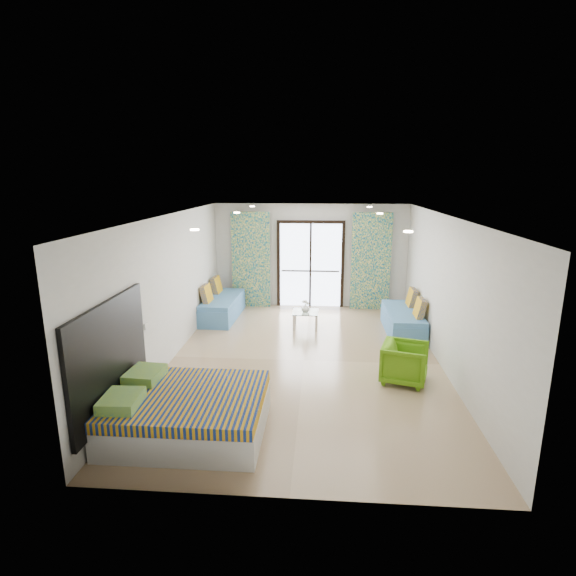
# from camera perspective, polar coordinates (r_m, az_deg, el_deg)

# --- Properties ---
(floor) EXTENTS (5.00, 7.50, 0.01)m
(floor) POSITION_cam_1_polar(r_m,az_deg,el_deg) (8.56, 2.07, -9.17)
(floor) COLOR #927557
(floor) RESTS_ON ground
(ceiling) EXTENTS (5.00, 7.50, 0.01)m
(ceiling) POSITION_cam_1_polar(r_m,az_deg,el_deg) (7.90, 2.24, 9.16)
(ceiling) COLOR silver
(ceiling) RESTS_ON ground
(wall_back) EXTENTS (5.00, 0.01, 2.70)m
(wall_back) POSITION_cam_1_polar(r_m,az_deg,el_deg) (11.79, 2.88, 4.09)
(wall_back) COLOR silver
(wall_back) RESTS_ON ground
(wall_front) EXTENTS (5.00, 0.01, 2.70)m
(wall_front) POSITION_cam_1_polar(r_m,az_deg,el_deg) (4.59, 0.23, -11.92)
(wall_front) COLOR silver
(wall_front) RESTS_ON ground
(wall_left) EXTENTS (0.01, 7.50, 2.70)m
(wall_left) POSITION_cam_1_polar(r_m,az_deg,el_deg) (8.59, -14.76, -0.05)
(wall_left) COLOR silver
(wall_left) RESTS_ON ground
(wall_right) EXTENTS (0.01, 7.50, 2.70)m
(wall_right) POSITION_cam_1_polar(r_m,az_deg,el_deg) (8.41, 19.42, -0.67)
(wall_right) COLOR silver
(wall_right) RESTS_ON ground
(balcony_door) EXTENTS (1.76, 0.08, 2.28)m
(balcony_door) POSITION_cam_1_polar(r_m,az_deg,el_deg) (11.78, 2.87, 3.63)
(balcony_door) COLOR black
(balcony_door) RESTS_ON floor
(balcony_rail) EXTENTS (1.52, 0.03, 0.04)m
(balcony_rail) POSITION_cam_1_polar(r_m,az_deg,el_deg) (11.85, 2.86, 2.17)
(balcony_rail) COLOR #595451
(balcony_rail) RESTS_ON balcony_door
(curtain_left) EXTENTS (1.00, 0.10, 2.50)m
(curtain_left) POSITION_cam_1_polar(r_m,az_deg,el_deg) (11.78, -4.72, 3.56)
(curtain_left) COLOR silver
(curtain_left) RESTS_ON floor
(curtain_right) EXTENTS (1.00, 0.10, 2.50)m
(curtain_right) POSITION_cam_1_polar(r_m,az_deg,el_deg) (11.70, 10.48, 3.30)
(curtain_right) COLOR silver
(curtain_right) RESTS_ON floor
(downlight_a) EXTENTS (0.12, 0.12, 0.02)m
(downlight_a) POSITION_cam_1_polar(r_m,az_deg,el_deg) (6.15, -11.77, 7.26)
(downlight_a) COLOR #FFE0B2
(downlight_a) RESTS_ON ceiling
(downlight_b) EXTENTS (0.12, 0.12, 0.02)m
(downlight_b) POSITION_cam_1_polar(r_m,az_deg,el_deg) (6.01, 15.03, 6.94)
(downlight_b) COLOR #FFE0B2
(downlight_b) RESTS_ON ceiling
(downlight_c) EXTENTS (0.12, 0.12, 0.02)m
(downlight_c) POSITION_cam_1_polar(r_m,az_deg,el_deg) (9.06, -6.52, 9.49)
(downlight_c) COLOR #FFE0B2
(downlight_c) RESTS_ON ceiling
(downlight_d) EXTENTS (0.12, 0.12, 0.02)m
(downlight_d) POSITION_cam_1_polar(r_m,az_deg,el_deg) (8.96, 11.59, 9.26)
(downlight_d) COLOR #FFE0B2
(downlight_d) RESTS_ON ceiling
(downlight_e) EXTENTS (0.12, 0.12, 0.02)m
(downlight_e) POSITION_cam_1_polar(r_m,az_deg,el_deg) (11.02, -4.56, 10.30)
(downlight_e) COLOR #FFE0B2
(downlight_e) RESTS_ON ceiling
(downlight_f) EXTENTS (0.12, 0.12, 0.02)m
(downlight_f) POSITION_cam_1_polar(r_m,az_deg,el_deg) (10.95, 10.32, 10.10)
(downlight_f) COLOR #FFE0B2
(downlight_f) RESTS_ON ceiling
(headboard) EXTENTS (0.06, 2.10, 1.50)m
(headboard) POSITION_cam_1_polar(r_m,az_deg,el_deg) (6.42, -21.63, -8.11)
(headboard) COLOR black
(headboard) RESTS_ON floor
(switch_plate) EXTENTS (0.02, 0.10, 0.10)m
(switch_plate) POSITION_cam_1_polar(r_m,az_deg,el_deg) (7.49, -17.59, -4.65)
(switch_plate) COLOR silver
(switch_plate) RESTS_ON wall_left
(bed) EXTENTS (2.02, 1.65, 0.70)m
(bed) POSITION_cam_1_polar(r_m,az_deg,el_deg) (6.39, -12.76, -15.06)
(bed) COLOR silver
(bed) RESTS_ON floor
(daybed_left) EXTENTS (0.79, 1.90, 0.93)m
(daybed_left) POSITION_cam_1_polar(r_m,az_deg,el_deg) (11.09, -8.38, -2.30)
(daybed_left) COLOR #4A7DB0
(daybed_left) RESTS_ON floor
(daybed_right) EXTENTS (0.72, 1.84, 0.91)m
(daybed_right) POSITION_cam_1_polar(r_m,az_deg,el_deg) (10.24, 14.44, -4.01)
(daybed_right) COLOR #4A7DB0
(daybed_right) RESTS_ON floor
(coffee_table) EXTENTS (0.58, 0.58, 0.66)m
(coffee_table) POSITION_cam_1_polar(r_m,az_deg,el_deg) (10.24, 2.24, -3.24)
(coffee_table) COLOR silver
(coffee_table) RESTS_ON floor
(vase) EXTENTS (0.25, 0.25, 0.19)m
(vase) POSITION_cam_1_polar(r_m,az_deg,el_deg) (10.15, 2.23, -2.58)
(vase) COLOR white
(vase) RESTS_ON coffee_table
(armchair) EXTENTS (0.85, 0.88, 0.74)m
(armchair) POSITION_cam_1_polar(r_m,az_deg,el_deg) (7.84, 14.61, -8.94)
(armchair) COLOR #5A9C14
(armchair) RESTS_ON floor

